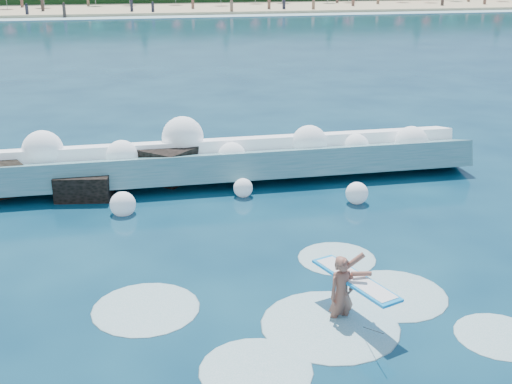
{
  "coord_description": "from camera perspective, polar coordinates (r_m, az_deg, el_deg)",
  "views": [
    {
      "loc": [
        -1.54,
        -12.72,
        6.71
      ],
      "look_at": [
        1.5,
        2.0,
        1.2
      ],
      "focal_mm": 45.0,
      "sensor_mm": 36.0,
      "label": 1
    }
  ],
  "objects": [
    {
      "name": "rock_cluster",
      "position": [
        20.42,
        -15.96,
        1.3
      ],
      "size": [
        8.09,
        3.04,
        1.23
      ],
      "color": "black",
      "rests_on": "ground"
    },
    {
      "name": "breaking_wave",
      "position": [
        20.66,
        -4.11,
        2.62
      ],
      "size": [
        16.9,
        2.68,
        1.46
      ],
      "color": "teal",
      "rests_on": "ground"
    },
    {
      "name": "beach",
      "position": [
        90.96,
        -11.08,
        15.68
      ],
      "size": [
        140.0,
        20.0,
        0.4
      ],
      "primitive_type": "cube",
      "color": "tan",
      "rests_on": "ground"
    },
    {
      "name": "wet_band",
      "position": [
        80.01,
        -10.9,
        15.02
      ],
      "size": [
        140.0,
        5.0,
        0.08
      ],
      "primitive_type": "cube",
      "color": "silver",
      "rests_on": "ground"
    },
    {
      "name": "beachgoers",
      "position": [
        87.56,
        -7.43,
        16.29
      ],
      "size": [
        98.36,
        13.87,
        1.93
      ],
      "color": "#3F332D",
      "rests_on": "ground"
    },
    {
      "name": "wave_spray",
      "position": [
        20.52,
        -5.12,
        3.66
      ],
      "size": [
        14.97,
        4.81,
        1.98
      ],
      "color": "white",
      "rests_on": "ground"
    },
    {
      "name": "ground",
      "position": [
        14.46,
        -4.26,
        -7.57
      ],
      "size": [
        200.0,
        200.0,
        0.0
      ],
      "primitive_type": "plane",
      "color": "#082B43",
      "rests_on": "ground"
    },
    {
      "name": "surfer_with_board",
      "position": [
        12.75,
        7.9,
        -8.75
      ],
      "size": [
        1.21,
        2.82,
        1.6
      ],
      "color": "#9A5948",
      "rests_on": "ground"
    },
    {
      "name": "surf_foam",
      "position": [
        13.12,
        5.27,
        -10.73
      ],
      "size": [
        8.43,
        5.84,
        0.14
      ],
      "color": "silver",
      "rests_on": "ground"
    }
  ]
}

